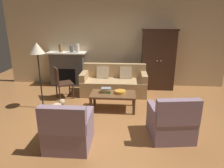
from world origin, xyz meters
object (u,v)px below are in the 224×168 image
fruit_bowl (120,92)px  mantel_vase_cream (78,48)px  book_stack (106,90)px  side_chair_wooden (61,81)px  dog (56,108)px  armchair_near_left (68,131)px  armoire (158,59)px  couch (114,83)px  mantel_vase_bronze (61,48)px  mantel_vase_slate (71,49)px  coffee_table (113,96)px  floor_lamp (37,52)px  fireplace (68,69)px  armchair_near_right (171,122)px

fruit_bowl → mantel_vase_cream: 2.46m
book_stack → side_chair_wooden: (-1.33, 0.56, 0.03)m
fruit_bowl → dog: 1.56m
fruit_bowl → armchair_near_left: 1.86m
armoire → couch: 1.61m
armchair_near_left → mantel_vase_bronze: bearing=109.0°
couch → mantel_vase_slate: (-1.43, 0.68, 0.91)m
dog → couch: bearing=55.1°
couch → coffee_table: 1.16m
mantel_vase_bronze → dog: mantel_vase_bronze is taller
floor_lamp → mantel_vase_slate: bearing=81.4°
coffee_table → couch: bearing=93.1°
armoire → couch: size_ratio=0.98×
couch → armchair_near_left: 2.85m
fireplace → book_stack: (1.49, -1.79, -0.09)m
mantel_vase_cream → side_chair_wooden: mantel_vase_cream is taller
fruit_bowl → mantel_vase_slate: bearing=132.7°
armoire → armchair_near_left: 3.97m
fireplace → mantel_vase_slate: 0.68m
coffee_table → dog: (-1.26, -0.56, -0.12)m
armoire → mantel_vase_cream: bearing=178.7°
fruit_bowl → armchair_near_right: armchair_near_right is taller
armchair_near_left → armchair_near_right: (1.85, 0.45, 0.00)m
fruit_bowl → mantel_vase_slate: (-1.67, 1.80, 0.77)m
armchair_near_left → couch: bearing=78.0°
couch → floor_lamp: bearing=-144.7°
coffee_table → mantel_vase_bronze: size_ratio=4.25×
fruit_bowl → fireplace: bearing=135.4°
fireplace → armchair_near_left: size_ratio=1.43×
couch → side_chair_wooden: 1.55m
couch → fruit_bowl: 1.16m
fireplace → mantel_vase_bronze: mantel_vase_bronze is taller
couch → book_stack: size_ratio=7.55×
armchair_near_left → floor_lamp: 2.23m
fireplace → mantel_vase_slate: size_ratio=6.03×
armchair_near_left → fireplace: bearing=106.2°
couch → mantel_vase_bronze: 2.13m
fireplace → coffee_table: bearing=-47.9°
fireplace → armchair_near_right: (2.86, -3.03, -0.25)m
book_stack → side_chair_wooden: side_chair_wooden is taller
armchair_near_left → armchair_near_right: 1.90m
armchair_near_right → dog: size_ratio=1.64×
book_stack → mantel_vase_bronze: mantel_vase_bronze is taller
couch → mantel_vase_bronze: (-1.79, 0.68, 0.93)m
floor_lamp → dog: 1.38m
fruit_bowl → dog: fruit_bowl is taller
fireplace → mantel_vase_slate: bearing=-5.7°
armoire → couch: armoire is taller
armoire → armchair_near_left: size_ratio=2.14×
couch → armchair_near_right: 2.65m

